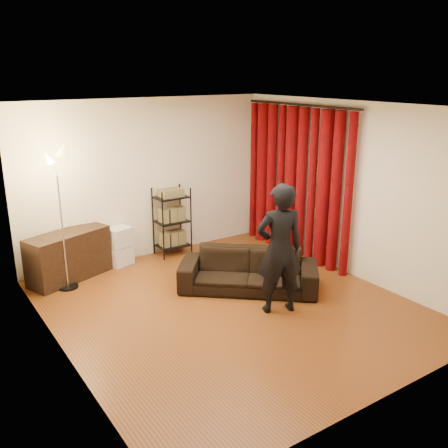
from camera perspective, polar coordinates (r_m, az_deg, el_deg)
floor at (r=6.97m, az=0.70°, el=-9.42°), size 5.00×5.00×0.00m
ceiling at (r=6.25m, az=0.79°, el=13.31°), size 5.00×5.00×0.00m
wall_back at (r=8.60m, az=-8.77°, el=5.09°), size 5.00×0.00×5.00m
wall_front at (r=4.75m, az=18.15°, el=-5.62°), size 5.00×0.00×5.00m
wall_left at (r=5.58m, az=-18.68°, el=-2.27°), size 0.00×5.00×5.00m
wall_right at (r=7.94m, az=14.29°, el=3.74°), size 0.00×5.00×5.00m
curtain_rod at (r=8.47m, az=8.69°, el=13.33°), size 0.04×2.65×0.04m
curtain at (r=8.64m, az=8.20°, el=4.67°), size 0.22×2.65×2.55m
sofa at (r=7.39m, az=2.81°, el=-5.35°), size 2.03×1.90×0.59m
person at (r=6.57m, az=6.35°, el=-2.85°), size 0.75×0.62×1.76m
media_cabinet at (r=8.08m, az=-17.31°, el=-3.50°), size 1.38×0.90×0.75m
storage_boxes at (r=8.46m, az=-11.87°, el=-2.51°), size 0.47×0.42×0.65m
wire_shelf at (r=8.73m, az=-5.96°, el=0.29°), size 0.64×0.54×1.20m
floor_lamp at (r=7.55m, az=-18.08°, el=0.23°), size 0.47×0.47×2.06m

